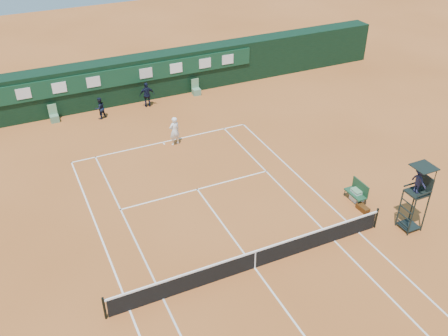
# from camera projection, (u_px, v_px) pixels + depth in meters

# --- Properties ---
(ground) EXTENTS (90.00, 90.00, 0.00)m
(ground) POSITION_uv_depth(u_px,v_px,m) (255.00, 268.00, 21.27)
(ground) COLOR #BA622C
(ground) RESTS_ON ground
(court_lines) EXTENTS (11.05, 23.85, 0.01)m
(court_lines) POSITION_uv_depth(u_px,v_px,m) (255.00, 268.00, 21.27)
(court_lines) COLOR white
(court_lines) RESTS_ON ground
(tennis_net) EXTENTS (12.90, 0.10, 1.10)m
(tennis_net) POSITION_uv_depth(u_px,v_px,m) (255.00, 259.00, 20.99)
(tennis_net) COLOR black
(tennis_net) RESTS_ON ground
(back_wall) EXTENTS (40.00, 1.65, 3.00)m
(back_wall) POSITION_uv_depth(u_px,v_px,m) (129.00, 79.00, 34.73)
(back_wall) COLOR black
(back_wall) RESTS_ON ground
(linesman_chair_left) EXTENTS (0.55, 0.50, 1.15)m
(linesman_chair_left) POSITION_uv_depth(u_px,v_px,m) (54.00, 117.00, 32.46)
(linesman_chair_left) COLOR #578562
(linesman_chair_left) RESTS_ON ground
(linesman_chair_right) EXTENTS (0.55, 0.50, 1.15)m
(linesman_chair_right) POSITION_uv_depth(u_px,v_px,m) (196.00, 90.00, 36.02)
(linesman_chair_right) COLOR #5D8F6D
(linesman_chair_right) RESTS_ON ground
(umpire_chair) EXTENTS (0.96, 0.95, 3.42)m
(umpire_chair) POSITION_uv_depth(u_px,v_px,m) (419.00, 185.00, 22.17)
(umpire_chair) COLOR black
(umpire_chair) RESTS_ON ground
(player_bench) EXTENTS (0.56, 1.20, 1.10)m
(player_bench) POSITION_uv_depth(u_px,v_px,m) (358.00, 191.00, 25.01)
(player_bench) COLOR #1A432A
(player_bench) RESTS_ON ground
(tennis_bag) EXTENTS (0.36, 0.73, 0.27)m
(tennis_bag) POSITION_uv_depth(u_px,v_px,m) (363.00, 208.00, 24.56)
(tennis_bag) COLOR black
(tennis_bag) RESTS_ON ground
(cooler) EXTENTS (0.57, 0.57, 0.65)m
(cooler) POSITION_uv_depth(u_px,v_px,m) (357.00, 195.00, 25.19)
(cooler) COLOR silver
(cooler) RESTS_ON ground
(tennis_ball) EXTENTS (0.06, 0.06, 0.06)m
(tennis_ball) POSITION_uv_depth(u_px,v_px,m) (222.00, 137.00, 30.77)
(tennis_ball) COLOR gold
(tennis_ball) RESTS_ON ground
(player) EXTENTS (0.74, 0.56, 1.82)m
(player) POSITION_uv_depth(u_px,v_px,m) (174.00, 131.00, 29.62)
(player) COLOR white
(player) RESTS_ON ground
(ball_kid_left) EXTENTS (0.87, 0.79, 1.48)m
(ball_kid_left) POSITION_uv_depth(u_px,v_px,m) (100.00, 108.00, 32.61)
(ball_kid_left) COLOR black
(ball_kid_left) RESTS_ON ground
(ball_kid_right) EXTENTS (1.07, 0.54, 1.76)m
(ball_kid_right) POSITION_uv_depth(u_px,v_px,m) (147.00, 95.00, 34.04)
(ball_kid_right) COLOR black
(ball_kid_right) RESTS_ON ground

